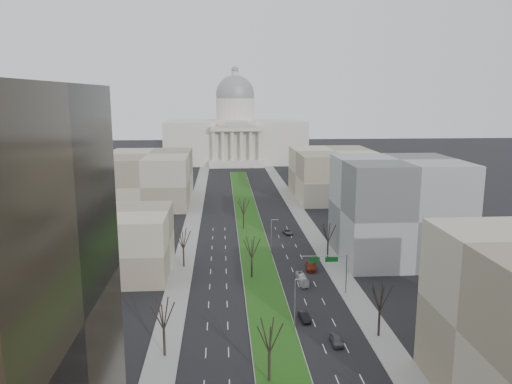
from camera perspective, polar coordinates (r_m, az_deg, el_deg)
name	(u,v)px	position (r m, az deg, el deg)	size (l,w,h in m)	color
ground	(250,229)	(147.86, -0.66, -4.25)	(600.00, 600.00, 0.00)	black
median	(250,230)	(146.85, -0.63, -4.31)	(8.00, 222.03, 0.20)	#999993
sidewalk_left	(185,257)	(124.03, -8.14, -7.37)	(5.00, 330.00, 0.15)	gray
sidewalk_right	(326,254)	(126.31, 8.02, -7.02)	(5.00, 330.00, 0.15)	gray
capitol	(235,134)	(292.95, -2.37, 6.61)	(80.00, 46.00, 55.00)	beige
building_beige_left	(110,243)	(114.78, -16.37, -5.61)	(26.00, 22.00, 14.00)	gray
building_grey_right	(398,209)	(124.86, 15.89, -1.88)	(28.00, 26.00, 24.00)	slate
building_far_left	(149,178)	(186.77, -12.17, 1.56)	(30.00, 40.00, 18.00)	gray
building_far_right	(334,174)	(194.61, 8.91, 2.05)	(30.00, 40.00, 18.00)	gray
tree_left_mid	(163,313)	(77.86, -10.56, -13.45)	(5.40, 5.40, 9.72)	black
tree_left_far	(183,238)	(115.33, -8.33, -5.27)	(5.28, 5.28, 9.50)	black
tree_right_mid	(380,295)	(84.80, 14.03, -11.38)	(5.52, 5.52, 9.94)	black
tree_right_far	(328,232)	(121.58, 8.25, -4.57)	(5.04, 5.04, 9.07)	black
tree_median_a	(269,335)	(70.40, 1.55, -16.03)	(5.40, 5.40, 9.72)	black
tree_median_b	(252,247)	(107.45, -0.50, -6.29)	(5.40, 5.40, 9.72)	black
tree_median_c	(243,206)	(146.06, -1.45, -1.61)	(5.40, 5.40, 9.72)	black
streetlamp_median_b	(295,304)	(85.45, 4.50, -12.60)	(1.90, 0.20, 9.16)	gray
streetlamp_median_c	(271,237)	(122.84, 1.77, -5.12)	(1.90, 0.20, 9.16)	gray
mast_arm_signs	(333,265)	(100.46, 8.80, -8.22)	(9.12, 0.24, 8.09)	gray
car_grey_near	(337,340)	(83.76, 9.19, -16.33)	(1.70, 4.22, 1.44)	#4C4E54
car_black	(304,317)	(90.77, 5.53, -13.99)	(1.47, 4.21, 1.39)	black
car_red	(311,266)	(115.08, 6.29, -8.41)	(2.27, 5.58, 1.62)	maroon
car_grey_far	(288,232)	(142.82, 3.65, -4.57)	(2.04, 4.42, 1.23)	#505358
box_van	(302,279)	(106.81, 5.32, -9.91)	(1.51, 6.47, 1.80)	silver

